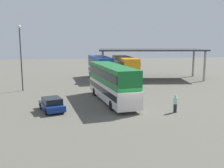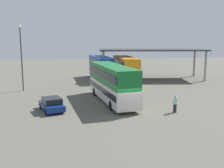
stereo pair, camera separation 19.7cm
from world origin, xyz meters
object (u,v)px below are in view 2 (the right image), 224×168
object	(u,v)px
double_decker_near_canopy	(101,67)
double_decker_mid_row	(125,68)
pedestrian_waiting	(175,104)
parked_hatchback	(52,104)
lamppost_tall	(21,51)
double_decker_main	(112,82)

from	to	relation	value
double_decker_near_canopy	double_decker_mid_row	bearing A→B (deg)	-126.23
double_decker_mid_row	pedestrian_waiting	bearing A→B (deg)	-178.10
parked_hatchback	lamppost_tall	size ratio (longest dim) A/B	0.46
double_decker_near_canopy	parked_hatchback	bearing A→B (deg)	154.88
double_decker_main	pedestrian_waiting	bearing A→B (deg)	-143.68
parked_hatchback	lamppost_tall	xyz separation A→B (m)	(-4.71, 10.91, 4.77)
parked_hatchback	pedestrian_waiting	world-z (taller)	pedestrian_waiting
double_decker_main	parked_hatchback	xyz separation A→B (m)	(-6.40, -3.06, -1.58)
double_decker_mid_row	pedestrian_waiting	world-z (taller)	double_decker_mid_row
lamppost_tall	double_decker_mid_row	bearing A→B (deg)	22.42
parked_hatchback	double_decker_mid_row	distance (m)	20.35
double_decker_near_canopy	double_decker_mid_row	distance (m)	4.55
double_decker_main	parked_hatchback	world-z (taller)	double_decker_main
double_decker_near_canopy	double_decker_main	bearing A→B (deg)	172.74
double_decker_main	double_decker_near_canopy	xyz separation A→B (m)	(0.34, 16.48, -0.05)
pedestrian_waiting	parked_hatchback	bearing A→B (deg)	-0.36
parked_hatchback	double_decker_near_canopy	distance (m)	20.73
double_decker_main	pedestrian_waiting	world-z (taller)	double_decker_main
parked_hatchback	lamppost_tall	world-z (taller)	lamppost_tall
lamppost_tall	parked_hatchback	bearing A→B (deg)	-66.63
double_decker_main	double_decker_near_canopy	bearing A→B (deg)	-9.92
pedestrian_waiting	double_decker_near_canopy	bearing A→B (deg)	-66.50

